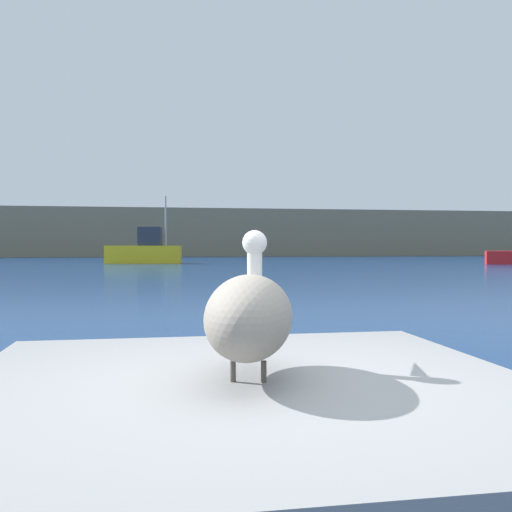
# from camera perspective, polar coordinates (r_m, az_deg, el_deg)

# --- Properties ---
(ground_plane) EXTENTS (260.00, 260.00, 0.00)m
(ground_plane) POSITION_cam_1_polar(r_m,az_deg,el_deg) (3.24, 4.24, -23.04)
(ground_plane) COLOR navy
(hillside_backdrop) EXTENTS (140.00, 10.36, 5.50)m
(hillside_backdrop) POSITION_cam_1_polar(r_m,az_deg,el_deg) (69.28, -9.14, 2.28)
(hillside_backdrop) COLOR #7F755B
(hillside_backdrop) RESTS_ON ground
(pier_dock) EXTENTS (3.08, 3.01, 0.60)m
(pier_dock) POSITION_cam_1_polar(r_m,az_deg,el_deg) (3.22, -0.68, -17.45)
(pier_dock) COLOR gray
(pier_dock) RESTS_ON ground
(pelican) EXTENTS (0.71, 1.39, 0.81)m
(pelican) POSITION_cam_1_polar(r_m,az_deg,el_deg) (3.09, -0.66, -5.88)
(pelican) COLOR gray
(pelican) RESTS_ON pier_dock
(fishing_boat_yellow) EXTENTS (5.42, 2.44, 4.84)m
(fishing_boat_yellow) POSITION_cam_1_polar(r_m,az_deg,el_deg) (41.47, -11.04, 0.53)
(fishing_boat_yellow) COLOR yellow
(fishing_boat_yellow) RESTS_ON ground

